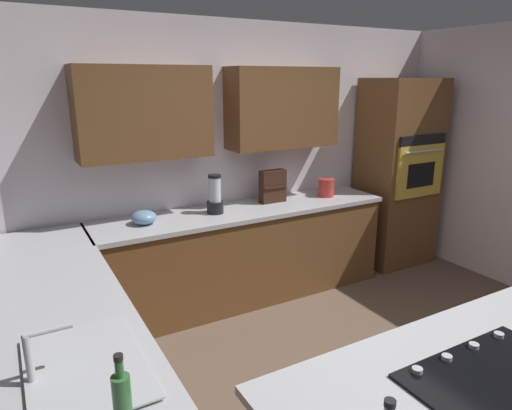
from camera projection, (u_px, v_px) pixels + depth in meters
The scene contains 15 objects.
ground_plane at pixel (377, 395), 3.08m from camera, with size 14.00×14.00×0.00m, color brown.
wall_back at pixel (231, 147), 4.37m from camera, with size 6.00×0.44×2.60m.
lower_cabinets_back at pixel (245, 256), 4.36m from camera, with size 2.80×0.60×0.86m, color brown.
countertop_back at pixel (245, 211), 4.24m from camera, with size 2.84×0.64×0.04m, color #B2B2B7.
lower_cabinets_side at pixel (74, 380), 2.56m from camera, with size 0.60×2.90×0.86m, color brown.
countertop_side at pixel (65, 308), 2.44m from camera, with size 0.64×2.94×0.04m, color #B2B2B7.
island_top at pixel (510, 391), 1.80m from camera, with size 1.90×1.07×0.04m, color #B2B2B7.
wall_oven at pixel (398, 173), 5.11m from camera, with size 0.80×0.66×2.08m.
sink_unit at pixel (83, 367), 1.89m from camera, with size 0.46×0.70×0.23m.
cooktop at pixel (509, 384), 1.79m from camera, with size 0.76×0.56×0.03m.
blender at pixel (215, 197), 4.05m from camera, with size 0.15×0.15×0.35m.
mixing_bowl at pixel (144, 217), 3.77m from camera, with size 0.21×0.21×0.11m, color #668CB2.
spice_rack at pixel (273, 186), 4.42m from camera, with size 0.26×0.11×0.32m.
kettle at pixel (326, 187), 4.66m from camera, with size 0.16×0.16×0.18m, color red.
dish_soap_bottle at pixel (123, 408), 1.48m from camera, with size 0.06×0.06×0.34m.
Camera 1 is at (2.00, 1.87, 2.07)m, focal length 31.81 mm.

